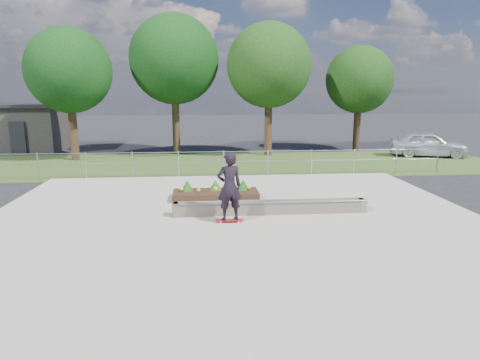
# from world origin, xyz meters

# --- Properties ---
(ground) EXTENTS (120.00, 120.00, 0.00)m
(ground) POSITION_xyz_m (0.00, 0.00, 0.00)
(ground) COLOR black
(ground) RESTS_ON ground
(grass_verge) EXTENTS (30.00, 8.00, 0.02)m
(grass_verge) POSITION_xyz_m (0.00, 11.00, 0.01)
(grass_verge) COLOR #2E461C
(grass_verge) RESTS_ON ground
(concrete_slab) EXTENTS (15.00, 15.00, 0.06)m
(concrete_slab) POSITION_xyz_m (0.00, 0.00, 0.03)
(concrete_slab) COLOR gray
(concrete_slab) RESTS_ON ground
(fence) EXTENTS (20.06, 0.06, 1.20)m
(fence) POSITION_xyz_m (0.00, 7.50, 0.77)
(fence) COLOR gray
(fence) RESTS_ON ground
(building) EXTENTS (8.40, 5.40, 3.00)m
(building) POSITION_xyz_m (-14.00, 18.00, 1.51)
(building) COLOR #282624
(building) RESTS_ON ground
(tree_far_left) EXTENTS (4.55, 4.55, 7.15)m
(tree_far_left) POSITION_xyz_m (-8.00, 13.00, 4.85)
(tree_far_left) COLOR #311F13
(tree_far_left) RESTS_ON ground
(tree_mid_left) EXTENTS (5.25, 5.25, 8.25)m
(tree_mid_left) POSITION_xyz_m (-2.50, 15.00, 5.61)
(tree_mid_left) COLOR #312313
(tree_mid_left) RESTS_ON ground
(tree_mid_right) EXTENTS (4.90, 4.90, 7.70)m
(tree_mid_right) POSITION_xyz_m (3.00, 14.00, 5.23)
(tree_mid_right) COLOR #321E14
(tree_mid_right) RESTS_ON ground
(tree_far_right) EXTENTS (4.20, 4.20, 6.60)m
(tree_far_right) POSITION_xyz_m (9.00, 15.50, 4.48)
(tree_far_right) COLOR #321F14
(tree_far_right) RESTS_ON ground
(grind_ledge) EXTENTS (6.00, 0.44, 0.43)m
(grind_ledge) POSITION_xyz_m (1.13, 1.30, 0.26)
(grind_ledge) COLOR brown
(grind_ledge) RESTS_ON concrete_slab
(planter_bed) EXTENTS (3.00, 1.20, 0.61)m
(planter_bed) POSITION_xyz_m (-0.50, 3.44, 0.24)
(planter_bed) COLOR black
(planter_bed) RESTS_ON concrete_slab
(skateboarder) EXTENTS (0.81, 0.62, 2.05)m
(skateboarder) POSITION_xyz_m (-0.19, 0.51, 1.12)
(skateboarder) COLOR silver
(skateboarder) RESTS_ON concrete_slab
(parked_car) EXTENTS (4.64, 2.90, 1.47)m
(parked_car) POSITION_xyz_m (12.25, 12.56, 0.74)
(parked_car) COLOR silver
(parked_car) RESTS_ON ground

